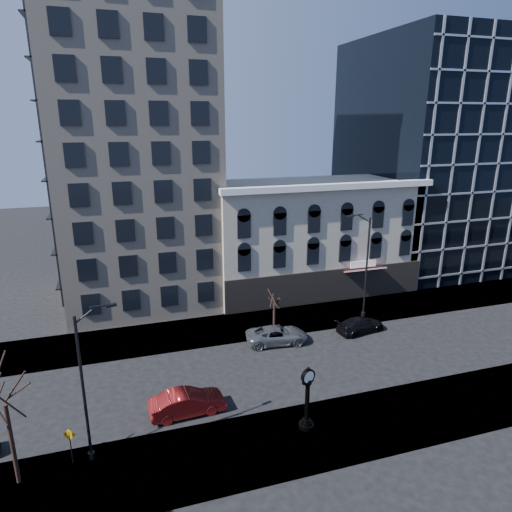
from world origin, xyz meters
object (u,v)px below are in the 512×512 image
object	(u,v)px
street_clock	(307,400)
warning_sign	(70,440)
street_lamp_near	(91,344)
car_near_b	(187,403)

from	to	relation	value
street_clock	warning_sign	bearing A→B (deg)	157.17
street_clock	street_lamp_near	world-z (taller)	street_lamp_near
warning_sign	car_near_b	bearing A→B (deg)	39.06
street_clock	car_near_b	size ratio (longest dim) A/B	0.86
street_lamp_near	car_near_b	size ratio (longest dim) A/B	1.88
car_near_b	warning_sign	bearing A→B (deg)	107.85
street_lamp_near	warning_sign	size ratio (longest dim) A/B	4.20
street_lamp_near	car_near_b	bearing A→B (deg)	8.10
street_clock	car_near_b	xyz separation A→B (m)	(-6.79, 3.76, -1.22)
street_lamp_near	car_near_b	world-z (taller)	street_lamp_near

